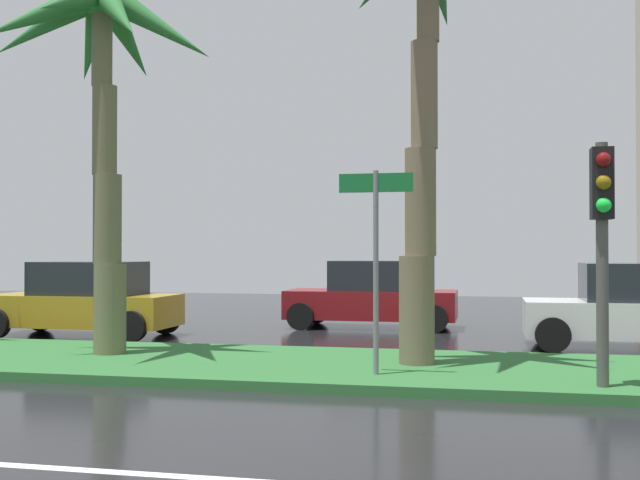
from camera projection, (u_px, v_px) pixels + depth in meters
The scene contains 10 objects.
ground_plane at pixel (284, 364), 13.73m from camera, with size 90.00×42.00×0.10m, color black.
near_lane_divider_stripe at pixel (82, 470), 6.90m from camera, with size 81.00×0.14×0.01m, color white.
median_strip at pixel (269, 365), 12.76m from camera, with size 85.50×4.00×0.15m, color #2D6B33.
palm_tree_centre_left at pixel (103, 52), 13.77m from camera, with size 4.22×4.31×6.89m.
palm_tree_centre at pixel (428, 2), 12.49m from camera, with size 4.04×3.96×7.49m.
traffic_signal_median_right at pixel (602, 218), 10.31m from camera, with size 0.28×0.43×3.27m.
street_name_sign at pixel (376, 243), 11.37m from camera, with size 1.10×0.08×3.00m.
car_in_traffic_leading at pixel (85, 300), 17.82m from camera, with size 4.30×2.02×1.72m.
car_in_traffic_second at pixel (373, 296), 19.75m from camera, with size 4.30×2.02×1.72m.
car_in_traffic_third at pixel (637, 308), 15.47m from camera, with size 4.30×2.02×1.72m.
Camera 1 is at (3.56, -4.31, 1.96)m, focal length 43.37 mm.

